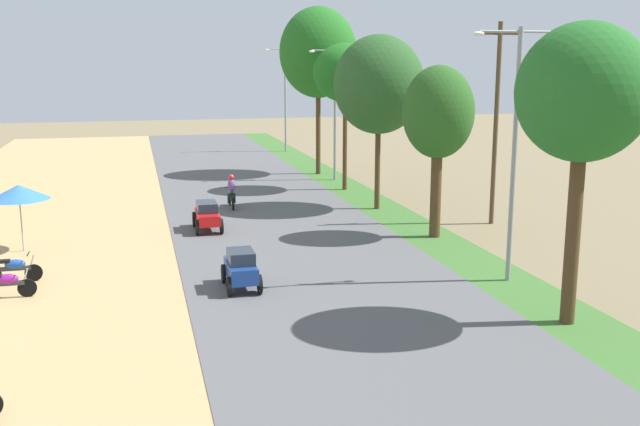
% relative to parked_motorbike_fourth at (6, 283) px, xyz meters
% --- Properties ---
extents(parked_motorbike_fourth, '(1.80, 0.54, 0.94)m').
position_rel_parked_motorbike_fourth_xyz_m(parked_motorbike_fourth, '(0.00, 0.00, 0.00)').
color(parked_motorbike_fourth, black).
rests_on(parked_motorbike_fourth, dirt_shoulder).
extents(parked_motorbike_fifth, '(1.80, 0.54, 0.94)m').
position_rel_parked_motorbike_fourth_xyz_m(parked_motorbike_fifth, '(-0.02, 1.68, 0.00)').
color(parked_motorbike_fifth, black).
rests_on(parked_motorbike_fifth, dirt_shoulder).
extents(vendor_umbrella, '(2.20, 2.20, 2.52)m').
position_rel_parked_motorbike_fourth_xyz_m(vendor_umbrella, '(-0.29, 5.83, 1.75)').
color(vendor_umbrella, '#99999E').
rests_on(vendor_umbrella, dirt_shoulder).
extents(median_tree_second, '(3.44, 3.44, 8.00)m').
position_rel_parked_motorbike_fourth_xyz_m(median_tree_second, '(15.15, -5.97, 5.65)').
color(median_tree_second, '#4C351E').
rests_on(median_tree_second, median_strip).
extents(median_tree_third, '(2.83, 2.83, 6.86)m').
position_rel_parked_motorbike_fourth_xyz_m(median_tree_third, '(15.58, 4.20, 4.46)').
color(median_tree_third, '#4C351E').
rests_on(median_tree_third, median_strip).
extents(median_tree_fourth, '(4.25, 4.25, 8.23)m').
position_rel_parked_motorbike_fourth_xyz_m(median_tree_fourth, '(15.15, 10.25, 5.42)').
color(median_tree_fourth, '#4C351E').
rests_on(median_tree_fourth, median_strip).
extents(median_tree_fifth, '(3.48, 3.48, 7.97)m').
position_rel_parked_motorbike_fourth_xyz_m(median_tree_fifth, '(15.13, 15.82, 5.87)').
color(median_tree_fifth, '#4C351E').
rests_on(median_tree_fifth, median_strip).
extents(median_tree_sixth, '(4.77, 4.77, 10.30)m').
position_rel_parked_motorbike_fourth_xyz_m(median_tree_sixth, '(15.12, 21.82, 7.02)').
color(median_tree_sixth, '#4C351E').
rests_on(median_tree_sixth, median_strip).
extents(streetlamp_near, '(3.16, 0.20, 8.02)m').
position_rel_parked_motorbike_fourth_xyz_m(streetlamp_near, '(15.51, -2.00, 4.11)').
color(streetlamp_near, gray).
rests_on(streetlamp_near, median_strip).
extents(streetlamp_mid, '(3.16, 0.20, 7.77)m').
position_rel_parked_motorbike_fourth_xyz_m(streetlamp_mid, '(15.51, 19.27, 3.99)').
color(streetlamp_mid, gray).
rests_on(streetlamp_mid, median_strip).
extents(streetlamp_far, '(3.16, 0.20, 8.08)m').
position_rel_parked_motorbike_fourth_xyz_m(streetlamp_far, '(15.51, 33.94, 4.15)').
color(streetlamp_far, gray).
rests_on(streetlamp_far, median_strip).
extents(utility_pole_near, '(1.80, 0.20, 8.69)m').
position_rel_parked_motorbike_fourth_xyz_m(utility_pole_near, '(19.10, 6.13, 3.98)').
color(utility_pole_near, brown).
rests_on(utility_pole_near, ground).
extents(car_hatchback_blue, '(1.04, 2.00, 1.23)m').
position_rel_parked_motorbike_fourth_xyz_m(car_hatchback_blue, '(6.97, -0.79, 0.19)').
color(car_hatchback_blue, navy).
rests_on(car_hatchback_blue, road_strip).
extents(car_sedan_red, '(1.10, 2.26, 1.19)m').
position_rel_parked_motorbike_fourth_xyz_m(car_sedan_red, '(6.74, 7.58, 0.19)').
color(car_sedan_red, red).
rests_on(car_sedan_red, road_strip).
extents(motorbike_ahead_second, '(0.54, 1.80, 1.66)m').
position_rel_parked_motorbike_fourth_xyz_m(motorbike_ahead_second, '(8.34, 12.04, 0.30)').
color(motorbike_ahead_second, black).
rests_on(motorbike_ahead_second, road_strip).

